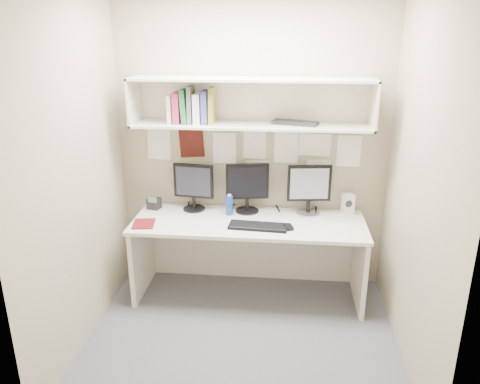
# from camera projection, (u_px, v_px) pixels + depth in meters

# --- Properties ---
(floor) EXTENTS (2.40, 2.00, 0.01)m
(floor) POSITION_uv_depth(u_px,v_px,m) (241.00, 338.00, 3.67)
(floor) COLOR #4D4D52
(floor) RESTS_ON ground
(wall_back) EXTENTS (2.40, 0.02, 2.60)m
(wall_back) POSITION_uv_depth(u_px,v_px,m) (252.00, 146.00, 4.18)
(wall_back) COLOR #9E9278
(wall_back) RESTS_ON ground
(wall_front) EXTENTS (2.40, 0.02, 2.60)m
(wall_front) POSITION_uv_depth(u_px,v_px,m) (222.00, 243.00, 2.30)
(wall_front) COLOR #9E9278
(wall_front) RESTS_ON ground
(wall_left) EXTENTS (0.02, 2.00, 2.60)m
(wall_left) POSITION_uv_depth(u_px,v_px,m) (75.00, 176.00, 3.35)
(wall_left) COLOR #9E9278
(wall_left) RESTS_ON ground
(wall_right) EXTENTS (0.02, 2.00, 2.60)m
(wall_right) POSITION_uv_depth(u_px,v_px,m) (420.00, 186.00, 3.13)
(wall_right) COLOR #9E9278
(wall_right) RESTS_ON ground
(desk) EXTENTS (2.00, 0.70, 0.73)m
(desk) POSITION_uv_depth(u_px,v_px,m) (249.00, 258.00, 4.16)
(desk) COLOR silver
(desk) RESTS_ON floor
(overhead_hutch) EXTENTS (2.00, 0.38, 0.40)m
(overhead_hutch) POSITION_uv_depth(u_px,v_px,m) (252.00, 102.00, 3.91)
(overhead_hutch) COLOR beige
(overhead_hutch) RESTS_ON wall_back
(pinned_papers) EXTENTS (1.92, 0.01, 0.48)m
(pinned_papers) POSITION_uv_depth(u_px,v_px,m) (252.00, 152.00, 4.19)
(pinned_papers) COLOR white
(pinned_papers) RESTS_ON wall_back
(monitor_left) EXTENTS (0.37, 0.20, 0.43)m
(monitor_left) POSITION_uv_depth(u_px,v_px,m) (194.00, 185.00, 4.21)
(monitor_left) COLOR black
(monitor_left) RESTS_ON desk
(monitor_center) EXTENTS (0.38, 0.21, 0.45)m
(monitor_center) POSITION_uv_depth(u_px,v_px,m) (247.00, 186.00, 4.16)
(monitor_center) COLOR black
(monitor_center) RESTS_ON desk
(monitor_right) EXTENTS (0.38, 0.21, 0.45)m
(monitor_right) POSITION_uv_depth(u_px,v_px,m) (309.00, 187.00, 4.11)
(monitor_right) COLOR #A5A5AA
(monitor_right) RESTS_ON desk
(keyboard) EXTENTS (0.50, 0.21, 0.02)m
(keyboard) POSITION_uv_depth(u_px,v_px,m) (258.00, 226.00, 3.89)
(keyboard) COLOR black
(keyboard) RESTS_ON desk
(mouse) EXTENTS (0.09, 0.12, 0.03)m
(mouse) POSITION_uv_depth(u_px,v_px,m) (288.00, 227.00, 3.86)
(mouse) COLOR black
(mouse) RESTS_ON desk
(speaker) EXTENTS (0.12, 0.12, 0.18)m
(speaker) POSITION_uv_depth(u_px,v_px,m) (348.00, 204.00, 4.16)
(speaker) COLOR silver
(speaker) RESTS_ON desk
(blue_bottle) EXTENTS (0.06, 0.06, 0.19)m
(blue_bottle) POSITION_uv_depth(u_px,v_px,m) (229.00, 205.00, 4.13)
(blue_bottle) COLOR navy
(blue_bottle) RESTS_ON desk
(maroon_notebook) EXTENTS (0.21, 0.24, 0.01)m
(maroon_notebook) POSITION_uv_depth(u_px,v_px,m) (144.00, 224.00, 3.95)
(maroon_notebook) COLOR #601015
(maroon_notebook) RESTS_ON desk
(desk_phone) EXTENTS (0.13, 0.12, 0.13)m
(desk_phone) POSITION_uv_depth(u_px,v_px,m) (154.00, 203.00, 4.28)
(desk_phone) COLOR black
(desk_phone) RESTS_ON desk
(book_stack) EXTENTS (0.38, 0.19, 0.31)m
(book_stack) POSITION_uv_depth(u_px,v_px,m) (192.00, 107.00, 3.91)
(book_stack) COLOR silver
(book_stack) RESTS_ON overhead_hutch
(hutch_tray) EXTENTS (0.40, 0.25, 0.03)m
(hutch_tray) POSITION_uv_depth(u_px,v_px,m) (295.00, 123.00, 3.90)
(hutch_tray) COLOR black
(hutch_tray) RESTS_ON overhead_hutch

